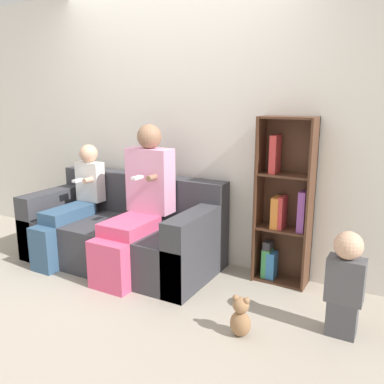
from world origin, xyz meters
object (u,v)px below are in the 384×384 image
object	(u,v)px
adult_seated	(139,199)
toddler_standing	(345,282)
child_seated	(72,204)
couch	(123,234)
teddy_bear	(241,317)
bookshelf	(282,210)

from	to	relation	value
adult_seated	toddler_standing	world-z (taller)	adult_seated
child_seated	adult_seated	bearing A→B (deg)	3.99
child_seated	toddler_standing	size ratio (longest dim) A/B	1.51
couch	toddler_standing	size ratio (longest dim) A/B	2.54
teddy_bear	adult_seated	bearing A→B (deg)	156.33
couch	teddy_bear	xyz separation A→B (m)	(1.45, -0.61, -0.15)
child_seated	teddy_bear	world-z (taller)	child_seated
couch	adult_seated	size ratio (longest dim) A/B	1.40
bookshelf	couch	bearing A→B (deg)	-166.59
couch	adult_seated	bearing A→B (deg)	-18.79
couch	bookshelf	world-z (taller)	bookshelf
couch	teddy_bear	bearing A→B (deg)	-22.80
child_seated	teddy_bear	bearing A→B (deg)	-13.53
toddler_standing	bookshelf	size ratio (longest dim) A/B	0.52
adult_seated	toddler_standing	size ratio (longest dim) A/B	1.82
adult_seated	teddy_bear	bearing A→B (deg)	-23.67
bookshelf	teddy_bear	distance (m)	1.07
teddy_bear	bookshelf	bearing A→B (deg)	91.99
couch	toddler_standing	bearing A→B (deg)	-7.47
child_seated	bookshelf	bearing A→B (deg)	14.14
child_seated	bookshelf	xyz separation A→B (m)	(1.91, 0.48, 0.09)
teddy_bear	child_seated	bearing A→B (deg)	166.47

